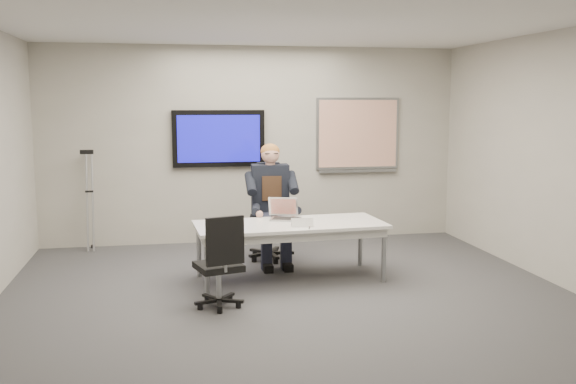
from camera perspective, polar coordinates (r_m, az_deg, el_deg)
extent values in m
cube|color=#3B3B3D|center=(6.59, 0.52, -9.82)|extent=(6.00, 6.00, 0.02)
cube|color=silver|center=(6.32, 0.55, 15.13)|extent=(6.00, 6.00, 0.02)
cube|color=#A3A093|center=(9.25, -3.10, 4.20)|extent=(6.00, 0.02, 2.80)
cube|color=#A3A093|center=(3.44, 10.35, -2.55)|extent=(6.00, 0.02, 2.80)
cube|color=#A3A093|center=(7.49, 23.70, 2.61)|extent=(0.02, 6.00, 2.80)
cube|color=white|center=(7.27, 0.17, -2.91)|extent=(2.18, 1.02, 0.04)
cube|color=#B7B7B3|center=(7.28, 0.17, -3.45)|extent=(2.09, 0.92, 0.09)
cylinder|color=gray|center=(6.81, -7.23, -6.57)|extent=(0.05, 0.05, 0.62)
cylinder|color=gray|center=(7.31, 8.52, -5.58)|extent=(0.05, 0.05, 0.62)
cylinder|color=gray|center=(7.53, -7.93, -5.16)|extent=(0.05, 0.05, 0.62)
cylinder|color=gray|center=(7.98, 6.45, -4.37)|extent=(0.05, 0.05, 0.62)
cube|color=black|center=(9.14, -6.18, 4.75)|extent=(1.30, 0.08, 0.80)
cube|color=#0E0D8F|center=(9.10, -6.16, 4.73)|extent=(1.16, 0.01, 0.66)
cube|color=gray|center=(9.55, 6.20, 5.19)|extent=(1.25, 0.04, 1.05)
cube|color=white|center=(9.53, 6.25, 5.18)|extent=(1.18, 0.01, 0.98)
cube|color=gray|center=(9.56, 6.22, 1.89)|extent=(1.18, 0.05, 0.04)
cylinder|color=gray|center=(8.26, -1.63, -3.88)|extent=(0.07, 0.07, 0.40)
cube|color=black|center=(8.22, -1.63, -2.51)|extent=(0.59, 0.59, 0.08)
cube|color=black|center=(8.41, -1.63, 0.28)|extent=(0.47, 0.13, 0.58)
cylinder|color=gray|center=(6.43, -6.18, -7.98)|extent=(0.05, 0.05, 0.32)
cube|color=black|center=(6.39, -6.20, -6.59)|extent=(0.51, 0.51, 0.06)
cube|color=black|center=(6.14, -5.62, -4.35)|extent=(0.38, 0.14, 0.47)
cube|color=black|center=(8.13, -1.61, 0.22)|extent=(0.48, 0.29, 0.64)
cube|color=#342215|center=(7.99, -1.45, 0.32)|extent=(0.24, 0.03, 0.31)
sphere|color=tan|center=(8.04, -1.58, 3.38)|extent=(0.23, 0.23, 0.23)
ellipsoid|color=brown|center=(8.06, -1.60, 3.62)|extent=(0.24, 0.24, 0.20)
cube|color=#A6A6A8|center=(7.45, -0.21, -2.42)|extent=(0.41, 0.34, 0.02)
cube|color=black|center=(7.44, -0.20, -2.35)|extent=(0.33, 0.25, 0.00)
cube|color=#A6A6A8|center=(7.58, -0.43, -1.30)|extent=(0.36, 0.19, 0.23)
cube|color=red|center=(7.58, -0.42, -1.29)|extent=(0.31, 0.16, 0.19)
cylinder|color=black|center=(6.99, 1.93, -3.17)|extent=(0.05, 0.13, 0.01)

